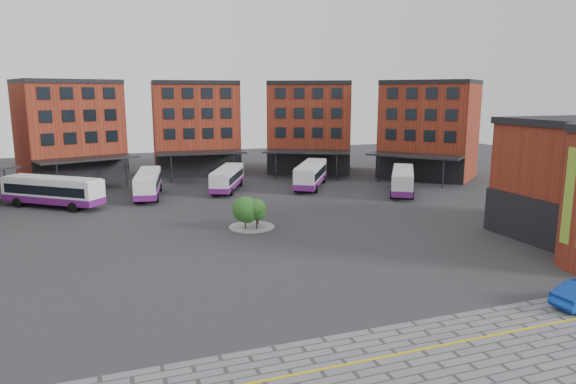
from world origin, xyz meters
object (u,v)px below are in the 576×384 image
object	(u,v)px
bus_d	(227,178)
bus_f	(403,180)
tree_island	(250,211)
bus_c	(148,183)
bus_e	(311,174)
bus_b	(53,191)

from	to	relation	value
bus_d	bus_f	world-z (taller)	bus_f
tree_island	bus_c	world-z (taller)	tree_island
bus_e	bus_f	size ratio (longest dim) A/B	1.06
bus_c	bus_d	size ratio (longest dim) A/B	1.06
bus_b	bus_d	world-z (taller)	bus_b
bus_d	tree_island	bearing A→B (deg)	-72.31
bus_c	bus_d	bearing A→B (deg)	13.35
bus_b	bus_f	world-z (taller)	bus_b
bus_c	bus_e	xyz separation A→B (m)	(21.47, -0.98, 0.10)
bus_e	bus_c	bearing A→B (deg)	-150.89
tree_island	bus_f	bearing A→B (deg)	23.80
bus_b	bus_c	world-z (taller)	bus_b
bus_f	tree_island	bearing A→B (deg)	-123.31
bus_c	bus_e	bearing A→B (deg)	6.60
tree_island	bus_b	world-z (taller)	bus_b
bus_d	bus_e	size ratio (longest dim) A/B	0.94
bus_d	bus_b	bearing A→B (deg)	-146.50
bus_c	bus_e	distance (m)	21.50
bus_b	bus_d	xyz separation A→B (m)	(20.89, 3.17, -0.22)
bus_d	bus_c	bearing A→B (deg)	-150.98
bus_f	bus_c	bearing A→B (deg)	-163.30
tree_island	bus_c	size ratio (longest dim) A/B	0.38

